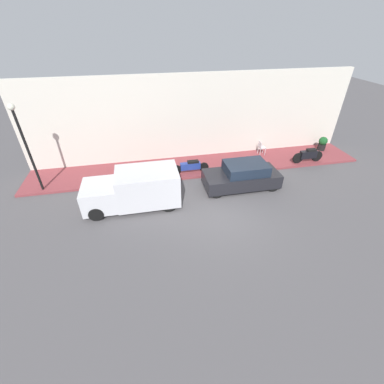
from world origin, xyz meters
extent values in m
plane|color=#514F51|center=(0.00, 0.00, 0.00)|extent=(60.00, 60.00, 0.00)
cube|color=brown|center=(4.67, 0.00, 0.06)|extent=(2.66, 19.86, 0.12)
cube|color=silver|center=(6.15, 0.00, 2.55)|extent=(0.30, 19.86, 5.10)
cube|color=black|center=(2.04, -1.64, 0.51)|extent=(1.71, 3.94, 0.70)
cube|color=#192333|center=(2.04, -1.83, 1.12)|extent=(1.51, 2.17, 0.53)
cylinder|color=black|center=(1.30, -0.11, 0.29)|extent=(0.20, 0.59, 0.59)
cylinder|color=black|center=(2.77, -0.11, 0.29)|extent=(0.20, 0.59, 0.59)
cylinder|color=black|center=(1.30, -3.16, 0.29)|extent=(0.20, 0.59, 0.59)
cylinder|color=black|center=(2.77, -3.16, 0.29)|extent=(0.20, 0.59, 0.59)
cube|color=silver|center=(1.53, 3.26, 0.98)|extent=(1.89, 2.87, 1.60)
cube|color=silver|center=(1.53, 5.46, 0.74)|extent=(1.80, 1.55, 1.12)
cube|color=#192333|center=(1.53, 5.69, 1.06)|extent=(1.61, 0.85, 0.45)
cylinder|color=black|center=(0.71, 5.65, 0.33)|extent=(0.22, 0.67, 0.67)
cylinder|color=black|center=(2.34, 5.65, 0.33)|extent=(0.22, 0.67, 0.67)
cylinder|color=black|center=(0.71, 2.41, 0.33)|extent=(0.22, 0.67, 0.67)
cylinder|color=black|center=(2.34, 2.41, 0.33)|extent=(0.22, 0.67, 0.67)
cube|color=#B21E1E|center=(3.78, 2.47, 0.58)|extent=(0.30, 1.07, 0.37)
cube|color=black|center=(3.78, 2.32, 0.83)|extent=(0.27, 0.58, 0.12)
cylinder|color=black|center=(3.78, 3.15, 0.44)|extent=(0.10, 0.63, 0.63)
cylinder|color=black|center=(3.78, 1.78, 0.44)|extent=(0.10, 0.63, 0.63)
cube|color=navy|center=(3.87, 0.74, 0.55)|extent=(0.30, 1.15, 0.39)
cube|color=black|center=(3.87, 0.58, 0.80)|extent=(0.27, 0.63, 0.12)
cylinder|color=black|center=(3.87, 1.54, 0.40)|extent=(0.10, 0.54, 0.54)
cylinder|color=black|center=(3.87, -0.06, 0.40)|extent=(0.10, 0.54, 0.54)
cube|color=black|center=(3.70, -6.61, 0.64)|extent=(0.30, 1.05, 0.47)
cube|color=black|center=(3.70, -6.75, 0.93)|extent=(0.27, 0.57, 0.12)
cylinder|color=black|center=(3.70, -5.96, 0.46)|extent=(0.10, 0.66, 0.66)
cylinder|color=black|center=(3.70, -7.26, 0.46)|extent=(0.10, 0.66, 0.66)
cylinder|color=black|center=(3.70, 8.66, 2.21)|extent=(0.12, 0.12, 4.17)
sphere|color=silver|center=(3.70, 8.66, 4.38)|extent=(0.30, 0.30, 0.30)
cylinder|color=black|center=(5.15, -8.59, 0.33)|extent=(0.50, 0.50, 0.42)
sphere|color=#195123|center=(5.15, -8.59, 0.76)|extent=(0.55, 0.55, 0.55)
cube|color=silver|center=(5.32, -4.32, 0.61)|extent=(0.40, 0.40, 0.04)
cube|color=silver|center=(5.32, -4.14, 0.81)|extent=(0.40, 0.04, 0.36)
cylinder|color=silver|center=(5.15, -4.49, 0.36)|extent=(0.04, 0.04, 0.47)
cylinder|color=silver|center=(5.50, -4.49, 0.36)|extent=(0.04, 0.04, 0.47)
cylinder|color=silver|center=(5.15, -4.15, 0.36)|extent=(0.04, 0.04, 0.47)
cylinder|color=silver|center=(5.50, -4.15, 0.36)|extent=(0.04, 0.04, 0.47)
camera|label=1|loc=(-8.88, 3.26, 7.54)|focal=24.00mm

